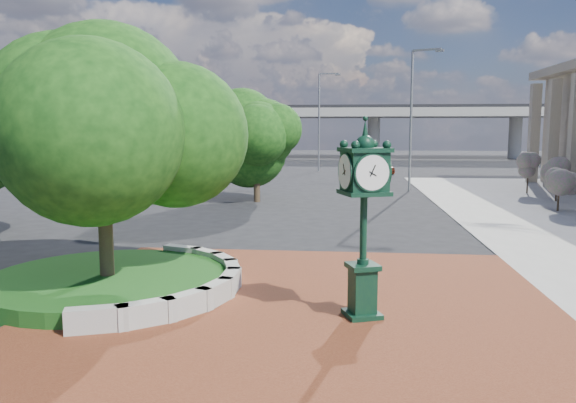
% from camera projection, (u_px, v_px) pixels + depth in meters
% --- Properties ---
extents(ground, '(200.00, 200.00, 0.00)m').
position_uv_depth(ground, '(301.00, 296.00, 13.93)').
color(ground, black).
rests_on(ground, ground).
extents(plaza, '(12.00, 12.00, 0.04)m').
position_uv_depth(plaza, '(298.00, 307.00, 12.94)').
color(plaza, maroon).
rests_on(plaza, ground).
extents(planter_wall, '(2.96, 6.77, 0.54)m').
position_uv_depth(planter_wall, '(195.00, 282.00, 14.17)').
color(planter_wall, '#9E9B93').
rests_on(planter_wall, ground).
extents(grass_bed, '(6.10, 6.10, 0.40)m').
position_uv_depth(grass_bed, '(108.00, 282.00, 14.42)').
color(grass_bed, '#134515').
rests_on(grass_bed, ground).
extents(overpass, '(90.00, 12.00, 7.50)m').
position_uv_depth(overpass, '(338.00, 113.00, 82.18)').
color(overpass, '#9E9B93').
rests_on(overpass, ground).
extents(tree_planter, '(5.20, 5.20, 6.33)m').
position_uv_depth(tree_planter, '(102.00, 145.00, 13.97)').
color(tree_planter, '#38281C').
rests_on(tree_planter, ground).
extents(tree_street, '(4.40, 4.40, 5.45)m').
position_uv_depth(tree_street, '(257.00, 145.00, 31.69)').
color(tree_street, '#38281C').
rests_on(tree_street, ground).
extents(post_clock, '(1.10, 1.10, 4.31)m').
position_uv_depth(post_clock, '(364.00, 211.00, 11.98)').
color(post_clock, black).
rests_on(post_clock, ground).
extents(parked_car, '(2.75, 4.20, 1.33)m').
position_uv_depth(parked_car, '(381.00, 166.00, 52.78)').
color(parked_car, '#601C0D').
rests_on(parked_car, ground).
extents(street_lamp_near, '(1.98, 0.95, 9.28)m').
position_uv_depth(street_lamp_near, '(415.00, 109.00, 36.95)').
color(street_lamp_near, slate).
rests_on(street_lamp_near, ground).
extents(street_lamp_far, '(2.15, 0.40, 9.58)m').
position_uv_depth(street_lamp_far, '(321.00, 114.00, 55.15)').
color(street_lamp_far, slate).
rests_on(street_lamp_far, ground).
extents(shrub_near, '(1.20, 1.20, 2.20)m').
position_uv_depth(shrub_near, '(559.00, 180.00, 28.05)').
color(shrub_near, '#38281C').
rests_on(shrub_near, ground).
extents(shrub_mid, '(1.20, 1.20, 2.20)m').
position_uv_depth(shrub_mid, '(557.00, 174.00, 31.87)').
color(shrub_mid, '#38281C').
rests_on(shrub_mid, ground).
extents(shrub_far, '(1.20, 1.20, 2.20)m').
position_uv_depth(shrub_far, '(528.00, 169.00, 35.86)').
color(shrub_far, '#38281C').
rests_on(shrub_far, ground).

